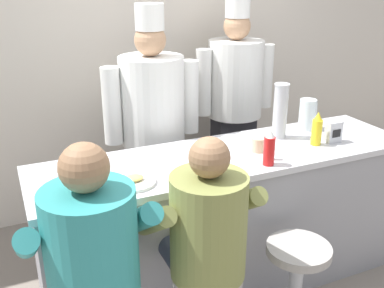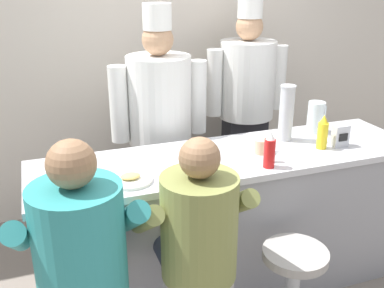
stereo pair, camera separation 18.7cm
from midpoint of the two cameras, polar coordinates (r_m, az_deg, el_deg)
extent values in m
cube|color=beige|center=(3.97, -2.04, 11.20)|extent=(10.00, 0.06, 2.70)
cube|color=gray|center=(3.04, 6.48, -10.19)|extent=(2.41, 0.64, 0.93)
cube|color=#BCBCC1|center=(2.82, 6.88, -1.78)|extent=(2.46, 0.67, 0.04)
cylinder|color=red|center=(2.64, 11.81, -1.19)|extent=(0.07, 0.07, 0.17)
cone|color=white|center=(2.60, 12.00, 1.10)|extent=(0.05, 0.05, 0.05)
cylinder|color=yellow|center=(3.01, 17.95, 0.99)|extent=(0.07, 0.07, 0.17)
cone|color=yellow|center=(2.98, 18.19, 3.01)|extent=(0.05, 0.05, 0.05)
cylinder|color=orange|center=(2.73, 11.85, -1.05)|extent=(0.03, 0.03, 0.12)
cylinder|color=#287F2D|center=(2.70, 11.95, 0.24)|extent=(0.02, 0.02, 0.01)
cylinder|color=silver|center=(3.29, 17.03, 3.25)|extent=(0.12, 0.12, 0.22)
cube|color=silver|center=(3.33, 18.02, 3.54)|extent=(0.01, 0.01, 0.13)
cylinder|color=white|center=(2.45, -5.65, -4.61)|extent=(0.24, 0.24, 0.02)
ellipsoid|color=#E0BC60|center=(2.44, -5.67, -4.11)|extent=(0.11, 0.08, 0.03)
cylinder|color=#B24C47|center=(2.41, -14.34, -5.34)|extent=(0.16, 0.16, 0.05)
cylinder|color=beige|center=(2.85, 10.63, -0.32)|extent=(0.09, 0.09, 0.09)
torus|color=beige|center=(2.88, 11.69, -0.08)|extent=(0.07, 0.02, 0.07)
cylinder|color=#B7BABF|center=(3.06, 13.61, 3.72)|extent=(0.09, 0.09, 0.37)
cylinder|color=silver|center=(3.02, 13.92, 7.13)|extent=(0.10, 0.10, 0.01)
cube|color=silver|center=(3.09, 19.98, 0.96)|extent=(0.10, 0.06, 0.14)
cube|color=black|center=(3.07, 20.35, 0.77)|extent=(0.06, 0.01, 0.05)
cylinder|color=#33384C|center=(2.38, -14.29, -15.78)|extent=(0.15, 0.41, 0.15)
cylinder|color=#33384C|center=(2.40, -9.30, -15.06)|extent=(0.15, 0.41, 0.15)
cylinder|color=teal|center=(2.07, -11.49, -12.58)|extent=(0.41, 0.41, 0.58)
cylinder|color=teal|center=(2.14, -18.95, -11.18)|extent=(0.11, 0.44, 0.35)
cylinder|color=teal|center=(2.18, -5.28, -9.29)|extent=(0.11, 0.44, 0.35)
sphere|color=#8C6647|center=(1.88, -12.35, -2.53)|extent=(0.21, 0.21, 0.21)
cylinder|color=gray|center=(2.37, 3.23, -16.54)|extent=(0.36, 0.36, 0.05)
cylinder|color=#33384C|center=(2.46, -0.57, -13.77)|extent=(0.14, 0.38, 0.14)
cylinder|color=#33384C|center=(2.51, 3.59, -12.92)|extent=(0.14, 0.38, 0.14)
cylinder|color=olive|center=(2.20, 3.39, -10.54)|extent=(0.38, 0.38, 0.53)
cylinder|color=olive|center=(2.20, -3.45, -9.67)|extent=(0.10, 0.40, 0.32)
cylinder|color=olive|center=(2.36, 7.74, -7.61)|extent=(0.10, 0.40, 0.32)
sphere|color=#8C6647|center=(2.03, 3.61, -1.81)|extent=(0.19, 0.19, 0.19)
cylinder|color=gray|center=(2.60, 15.07, -13.47)|extent=(0.36, 0.36, 0.05)
cube|color=#232328|center=(3.51, -2.32, -6.18)|extent=(0.35, 0.19, 0.85)
cube|color=white|center=(3.39, -2.10, -4.02)|extent=(0.32, 0.02, 0.51)
cylinder|color=white|center=(3.24, -2.52, 5.57)|extent=(0.46, 0.46, 0.64)
sphere|color=tan|center=(3.15, -2.64, 13.08)|extent=(0.22, 0.22, 0.22)
cylinder|color=white|center=(3.13, -2.69, 15.86)|extent=(0.20, 0.20, 0.18)
cylinder|color=white|center=(3.17, -7.62, 4.99)|extent=(0.13, 0.13, 0.54)
cylinder|color=white|center=(3.33, 2.34, 5.97)|extent=(0.13, 0.13, 0.54)
cube|color=#232328|center=(4.08, 7.85, -2.27)|extent=(0.36, 0.20, 0.86)
cube|color=white|center=(3.97, 8.32, -0.28)|extent=(0.32, 0.02, 0.52)
cylinder|color=white|center=(3.84, 8.41, 8.08)|extent=(0.47, 0.47, 0.64)
sphere|color=tan|center=(3.77, 8.77, 14.50)|extent=(0.22, 0.22, 0.22)
cylinder|color=white|center=(3.75, 8.90, 16.86)|extent=(0.20, 0.20, 0.18)
cylinder|color=white|center=(3.71, 4.29, 7.75)|extent=(0.13, 0.13, 0.55)
cylinder|color=white|center=(3.99, 12.24, 8.26)|extent=(0.13, 0.13, 0.55)
camera|label=1|loc=(0.09, -87.96, 0.79)|focal=42.00mm
camera|label=2|loc=(0.09, 92.04, -0.79)|focal=42.00mm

